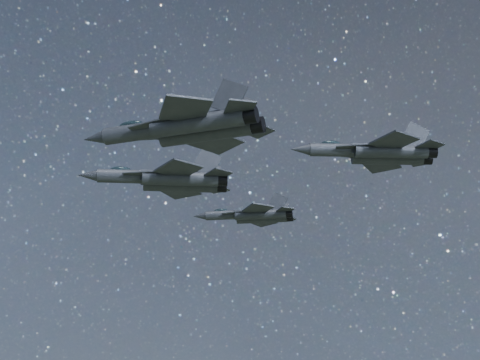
% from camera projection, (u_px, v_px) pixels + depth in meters
% --- Properties ---
extents(jet_lead, '(19.56, 12.82, 5.04)m').
position_uv_depth(jet_lead, '(168.00, 179.00, 93.64)').
color(jet_lead, '#2C3037').
extents(jet_left, '(15.84, 10.83, 3.98)m').
position_uv_depth(jet_left, '(253.00, 215.00, 109.25)').
color(jet_left, '#2C3037').
extents(jet_right, '(19.01, 13.49, 4.83)m').
position_uv_depth(jet_right, '(187.00, 127.00, 69.23)').
color(jet_right, '#2C3037').
extents(jet_slot, '(17.78, 11.74, 4.55)m').
position_uv_depth(jet_slot, '(377.00, 152.00, 87.21)').
color(jet_slot, '#2C3037').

